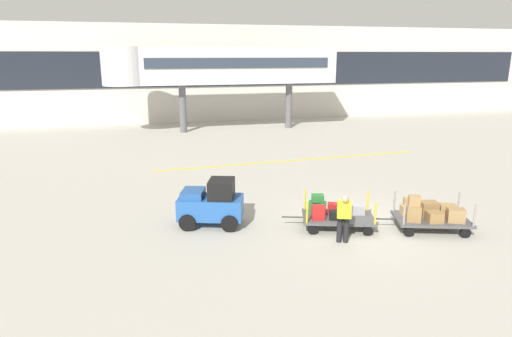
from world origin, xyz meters
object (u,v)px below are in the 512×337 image
object	(u,v)px
baggage_tug	(212,204)
baggage_cart_middle	(430,214)
baggage_cart_lead	(335,214)
baggage_handler	(344,216)

from	to	relation	value
baggage_tug	baggage_cart_middle	xyz separation A→B (m)	(6.76, -2.22, -0.22)
baggage_cart_lead	baggage_tug	bearing A→B (deg)	162.42
baggage_cart_middle	baggage_cart_lead	bearing A→B (deg)	161.08
baggage_tug	baggage_cart_middle	world-z (taller)	baggage_tug
baggage_tug	baggage_cart_middle	distance (m)	7.12
baggage_cart_middle	baggage_tug	bearing A→B (deg)	161.85
baggage_cart_lead	baggage_handler	world-z (taller)	baggage_handler
baggage_cart_lead	baggage_handler	size ratio (longest dim) A/B	1.97
baggage_cart_lead	baggage_handler	xyz separation A→B (m)	(-0.29, -1.24, 0.39)
baggage_cart_middle	baggage_handler	size ratio (longest dim) A/B	1.97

